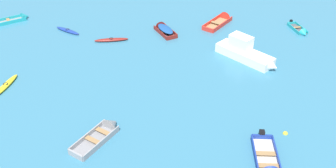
# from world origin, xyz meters

# --- Properties ---
(rowboat_maroon_center) EXTENTS (3.08, 3.41, 1.15)m
(rowboat_maroon_center) POSITION_xyz_m (-2.53, 28.84, 0.30)
(rowboat_maroon_center) COLOR #4C4C51
(rowboat_maroon_center) RESTS_ON ground_plane
(rowboat_grey_back_row_center) EXTENTS (2.71, 4.32, 1.24)m
(rowboat_grey_back_row_center) POSITION_xyz_m (-3.13, 12.32, 0.20)
(rowboat_grey_back_row_center) COLOR gray
(rowboat_grey_back_row_center) RESTS_ON ground_plane
(kayak_deep_blue_near_camera) EXTENTS (3.13, 1.64, 0.30)m
(kayak_deep_blue_near_camera) POSITION_xyz_m (-12.23, 26.72, 0.14)
(kayak_deep_blue_near_camera) COLOR navy
(kayak_deep_blue_near_camera) RESTS_ON ground_plane
(rowboat_turquoise_near_right) EXTENTS (2.12, 3.10, 0.91)m
(rowboat_turquoise_near_right) POSITION_xyz_m (11.56, 31.36, 0.15)
(rowboat_turquoise_near_right) COLOR #4C4C51
(rowboat_turquoise_near_right) RESTS_ON ground_plane
(rowboat_red_midfield_right) EXTENTS (3.17, 4.76, 1.30)m
(rowboat_red_midfield_right) POSITION_xyz_m (3.41, 32.62, 0.20)
(rowboat_red_midfield_right) COLOR #99754C
(rowboat_red_midfield_right) RESTS_ON ground_plane
(motor_launch_white_far_back) EXTENTS (6.02, 4.75, 2.39)m
(motor_launch_white_far_back) POSITION_xyz_m (6.29, 24.54, 0.69)
(motor_launch_white_far_back) COLOR white
(motor_launch_white_far_back) RESTS_ON ground_plane
(kayak_yellow_back_row_left) EXTENTS (0.58, 3.37, 0.32)m
(kayak_yellow_back_row_left) POSITION_xyz_m (-13.03, 16.18, 0.15)
(kayak_yellow_back_row_left) COLOR yellow
(kayak_yellow_back_row_left) RESTS_ON ground_plane
(kayak_maroon_cluster_outer) EXTENTS (3.35, 1.61, 0.32)m
(kayak_maroon_cluster_outer) POSITION_xyz_m (-7.10, 25.62, 0.15)
(kayak_maroon_cluster_outer) COLOR maroon
(kayak_maroon_cluster_outer) RESTS_ON ground_plane
(rowboat_turquoise_far_left) EXTENTS (3.41, 3.35, 1.07)m
(rowboat_turquoise_far_left) POSITION_xyz_m (-18.76, 28.36, 0.18)
(rowboat_turquoise_far_left) COLOR gray
(rowboat_turquoise_far_left) RESTS_ON ground_plane
(mooring_buoy_near_foreground) EXTENTS (0.36, 0.36, 0.36)m
(mooring_buoy_near_foreground) POSITION_xyz_m (9.23, 14.77, 0.00)
(mooring_buoy_near_foreground) COLOR yellow
(mooring_buoy_near_foreground) RESTS_ON ground_plane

